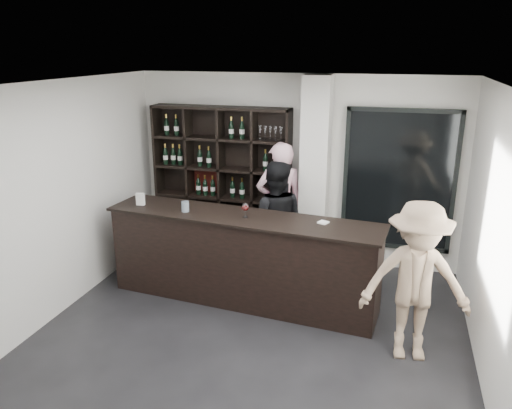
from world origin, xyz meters
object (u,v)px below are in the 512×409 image
(customer, at_px, (416,282))
(tasting_counter, at_px, (242,259))
(taster_black, at_px, (275,222))
(taster_pink, at_px, (279,205))
(wine_shelf, at_px, (222,183))

(customer, bearing_deg, tasting_counter, 154.21)
(taster_black, bearing_deg, tasting_counter, 63.40)
(taster_pink, bearing_deg, taster_black, 73.16)
(wine_shelf, distance_m, tasting_counter, 1.77)
(tasting_counter, relative_size, customer, 2.03)
(wine_shelf, xyz_separation_m, taster_black, (1.05, -0.72, -0.31))
(tasting_counter, relative_size, taster_pink, 1.86)
(taster_pink, xyz_separation_m, customer, (1.95, -1.95, -0.08))
(taster_pink, height_order, customer, taster_pink)
(taster_pink, distance_m, taster_black, 0.51)
(taster_pink, bearing_deg, tasting_counter, 58.28)
(taster_black, relative_size, customer, 0.99)
(wine_shelf, bearing_deg, taster_black, -34.25)
(wine_shelf, height_order, taster_pink, wine_shelf)
(taster_pink, relative_size, customer, 1.09)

